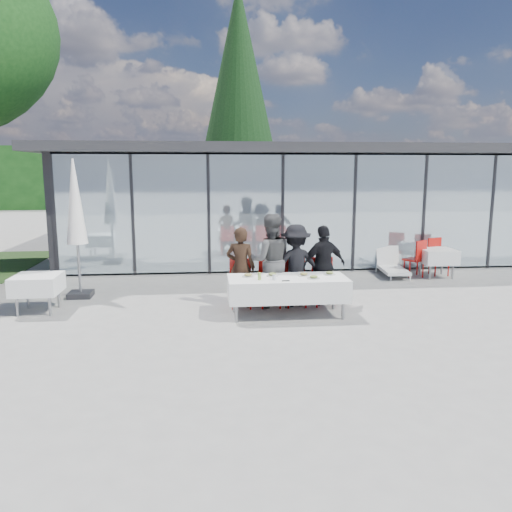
{
  "coord_description": "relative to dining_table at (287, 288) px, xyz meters",
  "views": [
    {
      "loc": [
        -1.0,
        -9.01,
        2.76
      ],
      "look_at": [
        0.04,
        1.2,
        0.99
      ],
      "focal_mm": 35.0,
      "sensor_mm": 36.0,
      "label": 1
    }
  ],
  "objects": [
    {
      "name": "diner_a",
      "position": [
        -0.84,
        0.72,
        0.28
      ],
      "size": [
        0.74,
        0.74,
        1.64
      ],
      "primitive_type": "imported",
      "rotation": [
        0.0,
        0.0,
        2.85
      ],
      "color": "#312016",
      "rests_on": "ground"
    },
    {
      "name": "spare_table_left",
      "position": [
        -4.83,
        0.74,
        0.02
      ],
      "size": [
        0.86,
        0.86,
        0.74
      ],
      "color": "white",
      "rests_on": "ground"
    },
    {
      "name": "diner_d",
      "position": [
        0.87,
        0.72,
        0.29
      ],
      "size": [
        1.19,
        1.19,
        1.65
      ],
      "primitive_type": "imported",
      "rotation": [
        0.0,
        0.0,
        3.4
      ],
      "color": "black",
      "rests_on": "ground"
    },
    {
      "name": "plate_extra",
      "position": [
        0.47,
        -0.17,
        0.24
      ],
      "size": [
        0.24,
        0.24,
        0.07
      ],
      "color": "silver",
      "rests_on": "dining_table"
    },
    {
      "name": "plate_a",
      "position": [
        -0.74,
        0.13,
        0.24
      ],
      "size": [
        0.24,
        0.24,
        0.07
      ],
      "color": "silver",
      "rests_on": "dining_table"
    },
    {
      "name": "spare_table_right",
      "position": [
        4.43,
        3.07,
        0.02
      ],
      "size": [
        0.86,
        0.86,
        0.74
      ],
      "color": "white",
      "rests_on": "ground"
    },
    {
      "name": "spare_chair_b",
      "position": [
        3.92,
        3.12,
        -0.0
      ],
      "size": [
        0.61,
        0.61,
        0.97
      ],
      "color": "#B5100C",
      "rests_on": "ground"
    },
    {
      "name": "treeline",
      "position": [
        -2.53,
        27.87,
        1.66
      ],
      "size": [
        62.5,
        2.0,
        4.4
      ],
      "color": "#123812",
      "rests_on": "ground"
    },
    {
      "name": "conifer_tree",
      "position": [
        -0.03,
        12.87,
        5.45
      ],
      "size": [
        4.0,
        4.0,
        10.5
      ],
      "color": "#382316",
      "rests_on": "ground"
    },
    {
      "name": "diner_chair_c",
      "position": [
        0.28,
        0.75,
        -0.0
      ],
      "size": [
        0.44,
        0.44,
        0.97
      ],
      "color": "#B5100C",
      "rests_on": "ground"
    },
    {
      "name": "dining_table",
      "position": [
        0.0,
        0.0,
        0.0
      ],
      "size": [
        2.26,
        0.96,
        0.75
      ],
      "color": "white",
      "rests_on": "ground"
    },
    {
      "name": "folded_eyeglasses",
      "position": [
        -0.09,
        -0.32,
        0.22
      ],
      "size": [
        0.14,
        0.03,
        0.01
      ],
      "primitive_type": "cube",
      "color": "black",
      "rests_on": "dining_table"
    },
    {
      "name": "diner_chair_d",
      "position": [
        0.87,
        0.75,
        -0.0
      ],
      "size": [
        0.44,
        0.44,
        0.97
      ],
      "color": "#B5100C",
      "rests_on": "ground"
    },
    {
      "name": "plate_b",
      "position": [
        -0.27,
        0.14,
        0.24
      ],
      "size": [
        0.24,
        0.24,
        0.07
      ],
      "color": "silver",
      "rests_on": "dining_table"
    },
    {
      "name": "diner_c",
      "position": [
        0.28,
        0.72,
        0.3
      ],
      "size": [
        1.17,
        1.17,
        1.68
      ],
      "primitive_type": "imported",
      "rotation": [
        0.0,
        0.0,
        3.22
      ],
      "color": "black",
      "rests_on": "ground"
    },
    {
      "name": "lounger",
      "position": [
        3.36,
        3.43,
        -0.28
      ],
      "size": [
        0.72,
        1.38,
        0.72
      ],
      "color": "white",
      "rests_on": "ground"
    },
    {
      "name": "juice_bottle",
      "position": [
        -0.55,
        -0.16,
        0.28
      ],
      "size": [
        0.06,
        0.06,
        0.14
      ],
      "primitive_type": "cylinder",
      "color": "#9BC552",
      "rests_on": "dining_table"
    },
    {
      "name": "plate_d",
      "position": [
        0.85,
        0.16,
        0.24
      ],
      "size": [
        0.24,
        0.24,
        0.07
      ],
      "color": "silver",
      "rests_on": "dining_table"
    },
    {
      "name": "plate_c",
      "position": [
        0.34,
        0.1,
        0.24
      ],
      "size": [
        0.24,
        0.24,
        0.07
      ],
      "color": "silver",
      "rests_on": "dining_table"
    },
    {
      "name": "diner_b",
      "position": [
        -0.24,
        0.72,
        0.41
      ],
      "size": [
        0.92,
        0.92,
        1.9
      ],
      "primitive_type": "imported",
      "rotation": [
        0.0,
        0.0,
        3.14
      ],
      "color": "#515151",
      "rests_on": "ground"
    },
    {
      "name": "spare_chair_a",
      "position": [
        4.59,
        3.39,
        -0.0
      ],
      "size": [
        0.56,
        0.56,
        0.97
      ],
      "color": "#B5100C",
      "rests_on": "ground"
    },
    {
      "name": "ground",
      "position": [
        -0.53,
        -0.13,
        -0.54
      ],
      "size": [
        90.0,
        90.0,
        0.0
      ],
      "primitive_type": "plane",
      "color": "gray",
      "rests_on": "ground"
    },
    {
      "name": "drinking_glasses",
      "position": [
        -0.29,
        -0.22,
        0.26
      ],
      "size": [
        0.07,
        0.07,
        0.1
      ],
      "color": "silver",
      "rests_on": "dining_table"
    },
    {
      "name": "diner_chair_a",
      "position": [
        -0.84,
        0.75,
        -0.0
      ],
      "size": [
        0.44,
        0.44,
        0.97
      ],
      "color": "#B5100C",
      "rests_on": "ground"
    },
    {
      "name": "pavilion",
      "position": [
        1.47,
        8.04,
        1.61
      ],
      "size": [
        14.8,
        8.8,
        3.44
      ],
      "color": "gray",
      "rests_on": "ground"
    },
    {
      "name": "market_umbrella",
      "position": [
        -4.3,
        1.86,
        1.38
      ],
      "size": [
        0.5,
        0.5,
        3.0
      ],
      "color": "black",
      "rests_on": "ground"
    },
    {
      "name": "diner_chair_b",
      "position": [
        -0.24,
        0.75,
        -0.0
      ],
      "size": [
        0.44,
        0.44,
        0.97
      ],
      "color": "#B5100C",
      "rests_on": "ground"
    }
  ]
}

